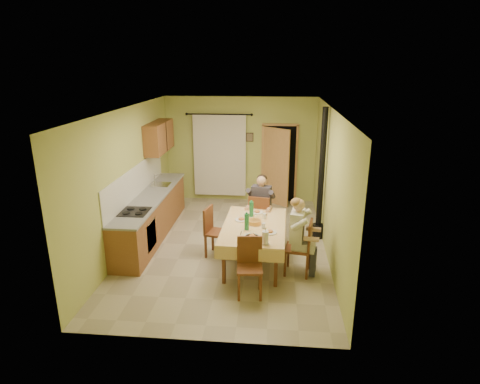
# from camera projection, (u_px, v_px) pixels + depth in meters

# --- Properties ---
(floor) EXTENTS (4.00, 6.00, 0.01)m
(floor) POSITION_uv_depth(u_px,v_px,m) (228.00, 246.00, 8.32)
(floor) COLOR tan
(floor) RESTS_ON ground
(room_shell) EXTENTS (4.04, 6.04, 2.82)m
(room_shell) POSITION_uv_depth(u_px,v_px,m) (227.00, 160.00, 7.76)
(room_shell) COLOR #B4BD61
(room_shell) RESTS_ON ground
(kitchen_run) EXTENTS (0.64, 3.64, 1.56)m
(kitchen_run) POSITION_uv_depth(u_px,v_px,m) (152.00, 215.00, 8.70)
(kitchen_run) COLOR brown
(kitchen_run) RESTS_ON ground
(upper_cabinets) EXTENTS (0.35, 1.40, 0.70)m
(upper_cabinets) POSITION_uv_depth(u_px,v_px,m) (159.00, 137.00, 9.49)
(upper_cabinets) COLOR brown
(upper_cabinets) RESTS_ON room_shell
(curtain) EXTENTS (1.70, 0.07, 2.22)m
(curtain) POSITION_uv_depth(u_px,v_px,m) (220.00, 155.00, 10.73)
(curtain) COLOR black
(curtain) RESTS_ON ground
(doorway) EXTENTS (0.96, 0.55, 2.15)m
(doorway) POSITION_uv_depth(u_px,v_px,m) (278.00, 165.00, 10.62)
(doorway) COLOR black
(doorway) RESTS_ON ground
(dining_table) EXTENTS (1.22, 1.97, 0.76)m
(dining_table) POSITION_uv_depth(u_px,v_px,m) (254.00, 244.00, 7.53)
(dining_table) COLOR #E2B979
(dining_table) RESTS_ON ground
(tableware) EXTENTS (0.80, 1.62, 0.33)m
(tableware) POSITION_uv_depth(u_px,v_px,m) (255.00, 224.00, 7.29)
(tableware) COLOR white
(tableware) RESTS_ON dining_table
(chair_far) EXTENTS (0.52, 0.52, 1.01)m
(chair_far) POSITION_uv_depth(u_px,v_px,m) (260.00, 226.00, 8.55)
(chair_far) COLOR brown
(chair_far) RESTS_ON ground
(chair_near) EXTENTS (0.44, 0.44, 0.96)m
(chair_near) POSITION_uv_depth(u_px,v_px,m) (250.00, 279.00, 6.49)
(chair_near) COLOR brown
(chair_near) RESTS_ON ground
(chair_right) EXTENTS (0.51, 0.51, 1.01)m
(chair_right) POSITION_uv_depth(u_px,v_px,m) (298.00, 258.00, 7.17)
(chair_right) COLOR brown
(chair_right) RESTS_ON ground
(chair_left) EXTENTS (0.50, 0.50, 0.98)m
(chair_left) POSITION_uv_depth(u_px,v_px,m) (217.00, 241.00, 7.84)
(chair_left) COLOR brown
(chair_left) RESTS_ON ground
(man_far) EXTENTS (0.62, 0.53, 1.39)m
(man_far) POSITION_uv_depth(u_px,v_px,m) (261.00, 200.00, 8.39)
(man_far) COLOR #38333D
(man_far) RESTS_ON chair_far
(man_right) EXTENTS (0.52, 0.62, 1.39)m
(man_right) POSITION_uv_depth(u_px,v_px,m) (299.00, 228.00, 6.99)
(man_right) COLOR beige
(man_right) RESTS_ON chair_right
(stove_flue) EXTENTS (0.24, 0.24, 2.80)m
(stove_flue) POSITION_uv_depth(u_px,v_px,m) (320.00, 193.00, 8.41)
(stove_flue) COLOR black
(stove_flue) RESTS_ON ground
(picture_back) EXTENTS (0.19, 0.03, 0.23)m
(picture_back) POSITION_uv_depth(u_px,v_px,m) (250.00, 137.00, 10.58)
(picture_back) COLOR black
(picture_back) RESTS_ON room_shell
(picture_right) EXTENTS (0.03, 0.31, 0.21)m
(picture_right) POSITION_uv_depth(u_px,v_px,m) (323.00, 148.00, 8.72)
(picture_right) COLOR brown
(picture_right) RESTS_ON room_shell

